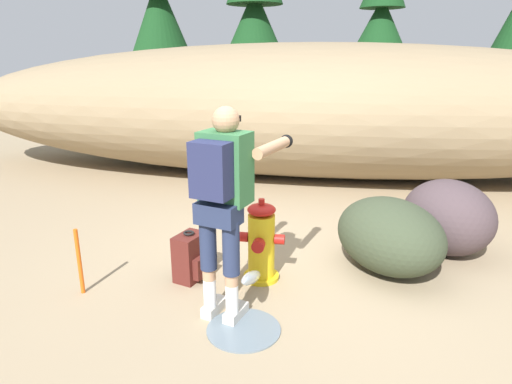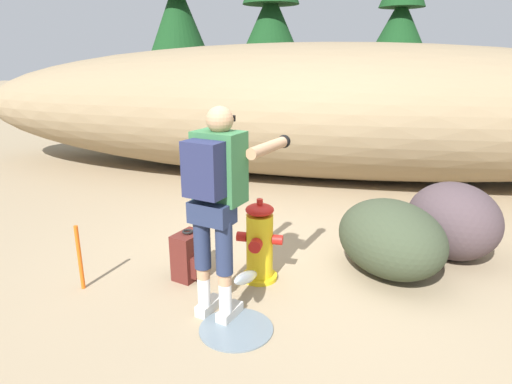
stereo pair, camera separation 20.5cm
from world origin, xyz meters
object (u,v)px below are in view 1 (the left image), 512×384
(fire_hydrant, at_px, (261,243))
(boulder_large, at_px, (448,217))
(boulder_mid, at_px, (390,235))
(survey_stake, at_px, (79,262))
(spare_backpack, at_px, (191,257))
(utility_worker, at_px, (225,189))

(fire_hydrant, xyz_separation_m, boulder_large, (1.82, 0.92, 0.03))
(boulder_mid, relative_size, survey_stake, 1.93)
(spare_backpack, height_order, survey_stake, survey_stake)
(spare_backpack, height_order, boulder_large, boulder_large)
(utility_worker, relative_size, boulder_mid, 1.43)
(survey_stake, bearing_deg, fire_hydrant, 19.25)
(fire_hydrant, height_order, utility_worker, utility_worker)
(spare_backpack, distance_m, boulder_mid, 1.90)
(fire_hydrant, height_order, boulder_mid, fire_hydrant)
(fire_hydrant, xyz_separation_m, boulder_mid, (1.18, 0.42, -0.01))
(boulder_mid, bearing_deg, boulder_large, 38.51)
(boulder_large, xyz_separation_m, boulder_mid, (-0.64, -0.51, -0.04))
(spare_backpack, relative_size, survey_stake, 0.78)
(fire_hydrant, bearing_deg, survey_stake, -160.75)
(spare_backpack, bearing_deg, boulder_large, 40.43)
(spare_backpack, bearing_deg, utility_worker, -29.61)
(fire_hydrant, bearing_deg, boulder_mid, 19.42)
(utility_worker, height_order, boulder_large, utility_worker)
(boulder_large, distance_m, boulder_mid, 0.82)
(fire_hydrant, relative_size, boulder_large, 0.80)
(spare_backpack, bearing_deg, survey_stake, -136.99)
(survey_stake, bearing_deg, utility_worker, -3.94)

